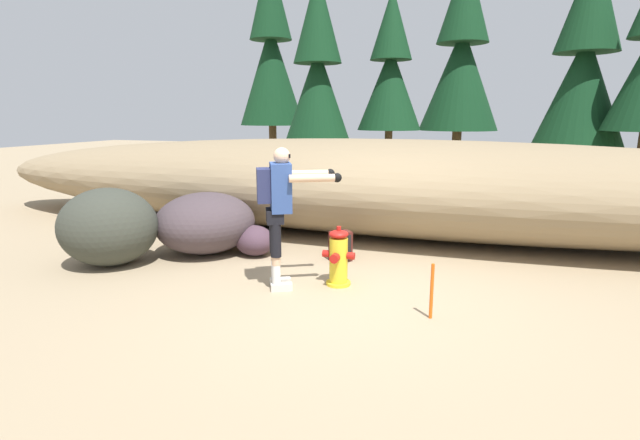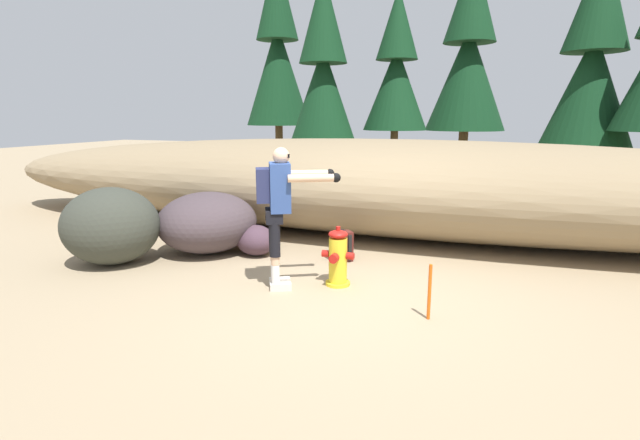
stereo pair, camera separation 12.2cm
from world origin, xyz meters
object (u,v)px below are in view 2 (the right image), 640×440
fire_hydrant (338,258)px  boulder_small (256,240)px  utility_worker (280,201)px  spare_backpack (341,247)px  boulder_large (111,226)px  survey_stake (429,292)px  boulder_mid (207,222)px

fire_hydrant → boulder_small: fire_hydrant is taller
utility_worker → spare_backpack: (0.36, 1.33, -0.88)m
utility_worker → boulder_large: (-2.68, 0.08, -0.54)m
survey_stake → utility_worker: bearing=169.6°
boulder_mid → survey_stake: 3.88m
utility_worker → boulder_mid: size_ratio=1.11×
spare_backpack → survey_stake: survey_stake is taller
boulder_large → survey_stake: size_ratio=2.25×
fire_hydrant → boulder_small: (-1.60, 0.86, -0.12)m
fire_hydrant → spare_backpack: size_ratio=1.61×
utility_worker → boulder_small: utility_worker is taller
survey_stake → boulder_mid: bearing=158.2°
fire_hydrant → boulder_mid: size_ratio=0.49×
utility_worker → boulder_large: 2.74m
utility_worker → boulder_mid: utility_worker is taller
boulder_mid → survey_stake: boulder_mid is taller
spare_backpack → boulder_mid: 2.14m
spare_backpack → boulder_small: bearing=54.1°
utility_worker → spare_backpack: size_ratio=3.68×
utility_worker → boulder_small: 1.76m
fire_hydrant → utility_worker: utility_worker is taller
fire_hydrant → survey_stake: 1.39m
utility_worker → spare_backpack: bearing=46.7°
fire_hydrant → survey_stake: fire_hydrant is taller
survey_stake → fire_hydrant: bearing=151.2°
spare_backpack → boulder_mid: boulder_mid is taller
boulder_small → survey_stake: 3.20m
boulder_small → boulder_large: bearing=-147.3°
utility_worker → fire_hydrant: bearing=-0.3°
boulder_large → boulder_small: size_ratio=1.98×
utility_worker → boulder_mid: bearing=119.9°
utility_worker → survey_stake: 2.04m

